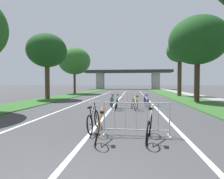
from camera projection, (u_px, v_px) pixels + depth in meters
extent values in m
cube|color=#2D5B26|center=(76.00, 94.00, 27.28)|extent=(3.40, 60.31, 0.05)
cube|color=#2D5B26|center=(172.00, 95.00, 25.70)|extent=(3.40, 60.31, 0.05)
cube|color=gray|center=(192.00, 95.00, 25.40)|extent=(1.92, 60.31, 0.08)
cube|color=silver|center=(119.00, 99.00, 19.31)|extent=(0.14, 34.89, 0.01)
cube|color=silver|center=(147.00, 99.00, 18.98)|extent=(0.14, 34.89, 0.01)
cube|color=silver|center=(93.00, 98.00, 19.64)|extent=(0.14, 34.89, 0.01)
cube|color=#2D2D30|center=(127.00, 71.00, 51.32)|extent=(24.70, 4.33, 0.69)
cube|color=#9E9B93|center=(100.00, 81.00, 52.29)|extent=(2.06, 2.40, 4.75)
cube|color=#9E9B93|center=(156.00, 81.00, 50.52)|extent=(2.06, 2.40, 4.75)
cylinder|color=#4C3823|center=(47.00, 82.00, 18.68)|extent=(0.47, 0.47, 3.54)
ellipsoid|color=#194719|center=(47.00, 50.00, 18.57)|extent=(4.05, 4.05, 3.44)
cylinder|color=#3D2D1E|center=(75.00, 83.00, 28.35)|extent=(0.34, 0.34, 3.31)
ellipsoid|color=#2D6628|center=(74.00, 61.00, 28.23)|extent=(4.98, 4.98, 4.24)
cylinder|color=#3D2D1E|center=(197.00, 82.00, 15.65)|extent=(0.45, 0.45, 3.53)
ellipsoid|color=#194719|center=(198.00, 40.00, 15.53)|extent=(4.87, 4.87, 4.14)
cylinder|color=#3D2D1E|center=(179.00, 79.00, 22.73)|extent=(0.49, 0.49, 4.49)
ellipsoid|color=#23561E|center=(180.00, 51.00, 22.62)|extent=(3.30, 3.30, 2.80)
cylinder|color=#ADADB2|center=(104.00, 118.00, 5.76)|extent=(0.04, 0.04, 1.05)
cube|color=#ADADB2|center=(104.00, 134.00, 5.77)|extent=(0.06, 0.44, 0.03)
cylinder|color=#ADADB2|center=(170.00, 120.00, 5.52)|extent=(0.04, 0.04, 1.05)
cube|color=#ADADB2|center=(169.00, 136.00, 5.54)|extent=(0.06, 0.44, 0.03)
cylinder|color=#ADADB2|center=(136.00, 103.00, 5.62)|extent=(2.04, 0.05, 0.04)
cylinder|color=#ADADB2|center=(136.00, 130.00, 5.65)|extent=(2.04, 0.05, 0.04)
cylinder|color=#ADADB2|center=(115.00, 116.00, 5.71)|extent=(0.02, 0.02, 0.87)
cylinder|color=#ADADB2|center=(125.00, 116.00, 5.67)|extent=(0.02, 0.02, 0.87)
cylinder|color=#ADADB2|center=(136.00, 116.00, 5.64)|extent=(0.02, 0.02, 0.87)
cylinder|color=#ADADB2|center=(147.00, 116.00, 5.60)|extent=(0.02, 0.02, 0.87)
cylinder|color=#ADADB2|center=(158.00, 116.00, 5.56)|extent=(0.02, 0.02, 0.87)
cylinder|color=#ADADB2|center=(117.00, 100.00, 11.90)|extent=(0.04, 0.04, 1.05)
cube|color=#ADADB2|center=(117.00, 108.00, 11.92)|extent=(0.08, 0.44, 0.03)
cylinder|color=#ADADB2|center=(148.00, 101.00, 11.58)|extent=(0.04, 0.04, 1.05)
cube|color=#ADADB2|center=(148.00, 109.00, 11.60)|extent=(0.08, 0.44, 0.03)
cylinder|color=#ADADB2|center=(133.00, 93.00, 11.72)|extent=(2.04, 0.13, 0.04)
cylinder|color=#ADADB2|center=(133.00, 106.00, 11.75)|extent=(2.04, 0.13, 0.04)
cylinder|color=#ADADB2|center=(122.00, 99.00, 11.84)|extent=(0.02, 0.02, 0.87)
cylinder|color=#ADADB2|center=(127.00, 99.00, 11.79)|extent=(0.02, 0.02, 0.87)
cylinder|color=#ADADB2|center=(133.00, 99.00, 11.74)|extent=(0.02, 0.02, 0.87)
cylinder|color=#ADADB2|center=(138.00, 99.00, 11.69)|extent=(0.02, 0.02, 0.87)
cylinder|color=#ADADB2|center=(143.00, 99.00, 11.63)|extent=(0.02, 0.02, 0.87)
torus|color=black|center=(148.00, 133.00, 4.70)|extent=(0.21, 0.67, 0.67)
torus|color=black|center=(150.00, 125.00, 5.65)|extent=(0.21, 0.67, 0.67)
cylinder|color=silver|center=(150.00, 118.00, 5.14)|extent=(0.25, 0.95, 0.65)
cylinder|color=silver|center=(149.00, 120.00, 4.96)|extent=(0.09, 0.13, 0.68)
cylinder|color=silver|center=(148.00, 133.00, 4.86)|extent=(0.08, 0.32, 0.08)
cylinder|color=silver|center=(151.00, 115.00, 5.61)|extent=(0.09, 0.10, 0.62)
cube|color=black|center=(151.00, 108.00, 4.91)|extent=(0.14, 0.25, 0.06)
cylinder|color=#99999E|center=(152.00, 105.00, 5.57)|extent=(0.54, 0.12, 0.07)
torus|color=black|center=(111.00, 102.00, 12.89)|extent=(0.27, 0.69, 0.68)
torus|color=black|center=(112.00, 103.00, 11.82)|extent=(0.27, 0.69, 0.68)
cylinder|color=#1E7238|center=(112.00, 98.00, 12.37)|extent=(0.33, 1.02, 0.62)
cylinder|color=#1E7238|center=(112.00, 99.00, 12.58)|extent=(0.10, 0.14, 0.56)
cylinder|color=#1E7238|center=(111.00, 102.00, 12.72)|extent=(0.09, 0.35, 0.08)
cylinder|color=#1E7238|center=(113.00, 99.00, 11.83)|extent=(0.11, 0.11, 0.59)
cube|color=black|center=(112.00, 95.00, 12.61)|extent=(0.15, 0.26, 0.06)
cylinder|color=#99999E|center=(113.00, 94.00, 11.85)|extent=(0.44, 0.12, 0.09)
torus|color=black|center=(97.00, 134.00, 4.69)|extent=(0.28, 0.68, 0.65)
torus|color=black|center=(99.00, 125.00, 5.69)|extent=(0.28, 0.68, 0.65)
cylinder|color=orange|center=(100.00, 119.00, 5.16)|extent=(0.06, 0.98, 0.60)
cylinder|color=orange|center=(100.00, 122.00, 4.97)|extent=(0.18, 0.10, 0.58)
cylinder|color=orange|center=(97.00, 133.00, 4.85)|extent=(0.09, 0.32, 0.08)
cylinder|color=orange|center=(101.00, 116.00, 5.66)|extent=(0.17, 0.07, 0.57)
cube|color=black|center=(102.00, 112.00, 4.93)|extent=(0.14, 0.25, 0.07)
cylinder|color=#99999E|center=(102.00, 107.00, 5.62)|extent=(0.54, 0.11, 0.15)
torus|color=black|center=(149.00, 104.00, 11.46)|extent=(0.24, 0.67, 0.65)
torus|color=black|center=(145.00, 102.00, 12.55)|extent=(0.24, 0.67, 0.65)
cylinder|color=#1E389E|center=(146.00, 99.00, 11.97)|extent=(0.26, 1.04, 0.55)
cylinder|color=#1E389E|center=(147.00, 100.00, 11.76)|extent=(0.15, 0.14, 0.62)
cylinder|color=#1E389E|center=(148.00, 104.00, 11.64)|extent=(0.06, 0.35, 0.08)
cylinder|color=#1E389E|center=(145.00, 99.00, 12.51)|extent=(0.13, 0.11, 0.52)
cube|color=black|center=(146.00, 95.00, 11.71)|extent=(0.14, 0.25, 0.07)
cylinder|color=#99999E|center=(144.00, 95.00, 12.48)|extent=(0.42, 0.08, 0.10)
torus|color=black|center=(136.00, 106.00, 10.67)|extent=(0.30, 0.66, 0.64)
torus|color=black|center=(133.00, 104.00, 11.70)|extent=(0.30, 0.66, 0.64)
cylinder|color=gold|center=(135.00, 101.00, 11.16)|extent=(0.14, 1.00, 0.54)
cylinder|color=gold|center=(136.00, 101.00, 10.96)|extent=(0.19, 0.09, 0.60)
cylinder|color=gold|center=(136.00, 106.00, 10.84)|extent=(0.11, 0.33, 0.07)
cylinder|color=gold|center=(134.00, 100.00, 11.67)|extent=(0.15, 0.06, 0.51)
cube|color=black|center=(137.00, 96.00, 10.92)|extent=(0.16, 0.26, 0.07)
cylinder|color=#99999E|center=(135.00, 96.00, 11.64)|extent=(0.43, 0.12, 0.12)
torus|color=black|center=(90.00, 125.00, 5.73)|extent=(0.14, 0.64, 0.64)
torus|color=black|center=(97.00, 118.00, 6.75)|extent=(0.14, 0.64, 0.64)
cylinder|color=black|center=(92.00, 113.00, 6.21)|extent=(0.10, 1.01, 0.65)
cylinder|color=black|center=(91.00, 116.00, 6.02)|extent=(0.12, 0.12, 0.58)
cylinder|color=black|center=(91.00, 124.00, 5.90)|extent=(0.04, 0.33, 0.08)
cylinder|color=black|center=(96.00, 110.00, 6.72)|extent=(0.12, 0.09, 0.62)
cube|color=black|center=(90.00, 107.00, 5.98)|extent=(0.11, 0.24, 0.06)
cylinder|color=#99999E|center=(94.00, 102.00, 6.69)|extent=(0.46, 0.04, 0.09)
torus|color=black|center=(116.00, 105.00, 10.88)|extent=(0.16, 0.68, 0.68)
torus|color=black|center=(117.00, 103.00, 11.89)|extent=(0.16, 0.68, 0.68)
cylinder|color=#B7B7BC|center=(117.00, 100.00, 11.34)|extent=(0.10, 0.99, 0.57)
cylinder|color=#B7B7BC|center=(117.00, 100.00, 11.15)|extent=(0.15, 0.12, 0.65)
cylinder|color=#B7B7BC|center=(116.00, 105.00, 11.04)|extent=(0.04, 0.33, 0.08)
cylinder|color=#B7B7BC|center=(118.00, 99.00, 11.85)|extent=(0.12, 0.09, 0.54)
cube|color=black|center=(118.00, 95.00, 11.10)|extent=(0.11, 0.24, 0.06)
cylinder|color=#99999E|center=(118.00, 95.00, 11.81)|extent=(0.49, 0.04, 0.10)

